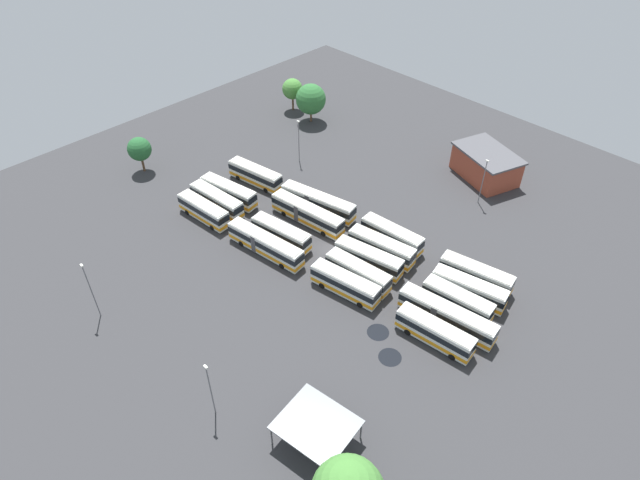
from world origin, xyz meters
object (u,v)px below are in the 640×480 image
at_px(bus_row0_slot4, 255,175).
at_px(tree_northwest, 139,149).
at_px(bus_row0_slot2, 229,192).
at_px(bus_row1_slot4, 318,202).
at_px(bus_row3_slot0, 435,332).
at_px(lamp_post_mid_lot, 91,289).
at_px(bus_row0_slot0, 204,210).
at_px(bus_row2_slot4, 392,236).
at_px(bus_row1_slot3, 307,214).
at_px(tree_south_edge, 292,89).
at_px(tree_northeast, 311,99).
at_px(bus_row2_slot1, 358,273).
at_px(bus_row2_slot2, 369,259).
at_px(bus_row3_slot3, 469,289).
at_px(bus_row1_slot1, 281,234).
at_px(maintenance_shelter, 316,425).
at_px(bus_row3_slot2, 458,301).
at_px(bus_row2_slot0, 345,284).
at_px(depot_building, 486,165).
at_px(bus_row0_slot1, 217,201).
at_px(lamp_post_near_entrance, 210,388).
at_px(lamp_post_far_corner, 483,180).
at_px(lamp_post_by_building, 299,140).
at_px(bus_row3_slot4, 476,275).
at_px(bus_row1_slot0, 265,244).
at_px(bus_row2_slot3, 382,247).

xyz_separation_m(bus_row0_slot4, tree_northwest, (-18.40, -12.44, 2.93)).
height_order(bus_row0_slot2, bus_row1_slot4, same).
distance_m(bus_row0_slot4, bus_row3_slot0, 46.21).
bearing_deg(bus_row0_slot4, lamp_post_mid_lot, -75.37).
distance_m(bus_row0_slot0, bus_row0_slot4, 13.27).
bearing_deg(bus_row2_slot4, bus_row1_slot3, -157.62).
bearing_deg(tree_south_edge, lamp_post_mid_lot, -67.01).
bearing_deg(tree_northeast, bus_row1_slot3, -45.28).
height_order(bus_row0_slot0, bus_row2_slot1, same).
bearing_deg(bus_row0_slot0, bus_row2_slot2, 20.99).
bearing_deg(bus_row1_slot3, bus_row0_slot0, -137.94).
height_order(bus_row1_slot4, bus_row3_slot3, same).
height_order(bus_row1_slot1, maintenance_shelter, bus_row1_slot1).
height_order(bus_row3_slot2, lamp_post_mid_lot, lamp_post_mid_lot).
bearing_deg(maintenance_shelter, bus_row1_slot1, 144.50).
bearing_deg(bus_row2_slot0, bus_row1_slot1, 176.02).
distance_m(bus_row2_slot0, lamp_post_mid_lot, 35.20).
relative_size(bus_row3_slot2, depot_building, 0.74).
bearing_deg(maintenance_shelter, tree_south_edge, 139.03).
distance_m(bus_row2_slot0, tree_northwest, 49.64).
relative_size(bus_row0_slot1, lamp_post_near_entrance, 1.25).
bearing_deg(bus_row1_slot3, bus_row3_slot0, -10.82).
xyz_separation_m(bus_row2_slot2, lamp_post_far_corner, (2.69, 26.61, 2.95)).
xyz_separation_m(lamp_post_by_building, tree_northeast, (-9.98, 12.94, 0.37)).
height_order(bus_row3_slot4, lamp_post_by_building, lamp_post_by_building).
bearing_deg(lamp_post_by_building, lamp_post_mid_lot, -78.81).
bearing_deg(bus_row0_slot1, depot_building, 56.68).
relative_size(bus_row0_slot2, bus_row1_slot0, 0.81).
bearing_deg(bus_row2_slot4, bus_row0_slot2, -158.40).
xyz_separation_m(bus_row0_slot4, tree_northeast, (-9.83, 23.90, 3.33)).
height_order(bus_row3_slot2, maintenance_shelter, bus_row3_slot2).
xyz_separation_m(bus_row1_slot1, bus_row1_slot4, (-1.83, 10.10, 0.00)).
distance_m(bus_row3_slot3, tree_northeast, 58.20).
bearing_deg(maintenance_shelter, bus_row3_slot0, 87.66).
distance_m(lamp_post_mid_lot, lamp_post_near_entrance, 24.12).
distance_m(bus_row1_slot3, lamp_post_by_building, 19.59).
height_order(bus_row1_slot3, lamp_post_far_corner, lamp_post_far_corner).
bearing_deg(bus_row2_slot3, maintenance_shelter, -62.62).
xyz_separation_m(bus_row2_slot2, tree_northeast, (-39.68, 26.35, 3.33)).
bearing_deg(tree_south_edge, bus_row1_slot3, -39.46).
height_order(bus_row1_slot1, lamp_post_far_corner, lamp_post_far_corner).
xyz_separation_m(bus_row1_slot1, tree_northeast, (-25.77, 31.80, 3.33)).
height_order(bus_row3_slot4, tree_northwest, tree_northwest).
bearing_deg(bus_row1_slot1, bus_row1_slot0, -87.83).
height_order(bus_row3_slot0, lamp_post_by_building, lamp_post_by_building).
relative_size(bus_row1_slot4, tree_northeast, 1.69).
xyz_separation_m(maintenance_shelter, lamp_post_near_entrance, (-11.21, -6.01, 1.64)).
distance_m(bus_row1_slot1, bus_row3_slot2, 29.59).
relative_size(lamp_post_far_corner, tree_northeast, 1.04).
bearing_deg(tree_northwest, bus_row0_slot1, 7.54).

